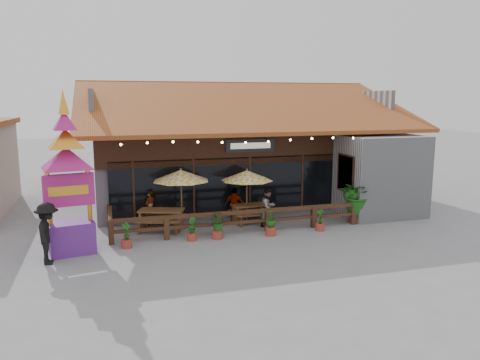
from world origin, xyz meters
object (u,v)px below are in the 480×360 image
object	(u,v)px
picnic_table_left	(161,216)
picnic_table_right	(251,210)
umbrella_left	(181,176)
umbrella_right	(247,176)
thai_sign_tower	(67,162)
tropical_plant	(356,196)
pedestrian	(48,233)

from	to	relation	value
picnic_table_left	picnic_table_right	world-z (taller)	picnic_table_left
umbrella_left	umbrella_right	xyz separation A→B (m)	(2.75, -0.07, -0.12)
umbrella_right	thai_sign_tower	bearing A→B (deg)	-163.73
umbrella_left	picnic_table_right	world-z (taller)	umbrella_left
umbrella_right	picnic_table_left	distance (m)	3.88
umbrella_right	tropical_plant	xyz separation A→B (m)	(4.48, -1.16, -0.88)
umbrella_left	umbrella_right	distance (m)	2.75
picnic_table_right	tropical_plant	distance (m)	4.49
picnic_table_left	picnic_table_right	bearing A→B (deg)	2.48
umbrella_right	thai_sign_tower	size ratio (longest dim) A/B	0.47
picnic_table_left	pedestrian	xyz separation A→B (m)	(-3.92, -2.87, 0.42)
tropical_plant	picnic_table_right	bearing A→B (deg)	163.35
thai_sign_tower	tropical_plant	world-z (taller)	thai_sign_tower
umbrella_left	pedestrian	distance (m)	5.74
picnic_table_right	tropical_plant	world-z (taller)	tropical_plant
umbrella_right	pedestrian	size ratio (longest dim) A/B	1.40
umbrella_left	picnic_table_right	size ratio (longest dim) A/B	1.62
picnic_table_left	picnic_table_right	size ratio (longest dim) A/B	1.29
umbrella_right	picnic_table_right	distance (m)	1.53
picnic_table_right	pedestrian	xyz separation A→B (m)	(-7.73, -3.04, 0.47)
umbrella_left	picnic_table_right	distance (m)	3.38
tropical_plant	picnic_table_left	bearing A→B (deg)	172.18
umbrella_left	pedestrian	size ratio (longest dim) A/B	1.37
umbrella_left	thai_sign_tower	bearing A→B (deg)	-153.30
picnic_table_right	pedestrian	world-z (taller)	pedestrian
pedestrian	tropical_plant	bearing A→B (deg)	-80.97
thai_sign_tower	picnic_table_left	bearing A→B (deg)	30.83
umbrella_left	umbrella_right	bearing A→B (deg)	-1.41
picnic_table_right	thai_sign_tower	world-z (taller)	thai_sign_tower
umbrella_left	picnic_table_left	distance (m)	1.80
thai_sign_tower	tropical_plant	xyz separation A→B (m)	(11.34, 0.85, -1.97)
umbrella_right	thai_sign_tower	world-z (taller)	thai_sign_tower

